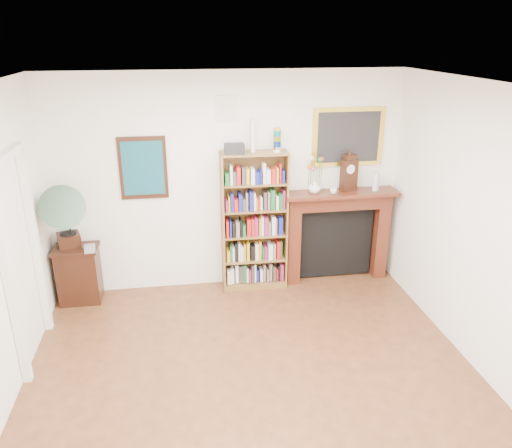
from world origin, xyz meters
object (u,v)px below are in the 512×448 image
at_px(gramophone, 62,213).
at_px(side_cabinet, 79,274).
at_px(bookshelf, 254,214).
at_px(fireplace, 337,227).
at_px(cd_stack, 90,249).
at_px(teacup, 333,191).
at_px(bottle_right, 377,182).
at_px(mantel_clock, 349,173).
at_px(bottle_left, 375,182).
at_px(flower_vase, 315,186).

bearing_deg(gramophone, side_cabinet, 27.78).
bearing_deg(bookshelf, fireplace, 4.48).
bearing_deg(side_cabinet, cd_stack, -37.65).
bearing_deg(bookshelf, teacup, -2.00).
bearing_deg(bottle_right, side_cabinet, -179.22).
distance_m(mantel_clock, bottle_left, 0.37).
xyz_separation_m(bookshelf, flower_vase, (0.78, 0.01, 0.33)).
relative_size(fireplace, cd_stack, 12.54).
xyz_separation_m(bookshelf, bottle_right, (1.63, 0.01, 0.35)).
distance_m(cd_stack, teacup, 3.11).
bearing_deg(gramophone, cd_stack, -33.55).
height_order(side_cabinet, bottle_right, bottle_right).
distance_m(side_cabinet, flower_vase, 3.18).
distance_m(flower_vase, bottle_left, 0.81).
relative_size(bookshelf, flower_vase, 12.31).
bearing_deg(fireplace, bottle_left, -10.46).
height_order(fireplace, teacup, teacup).
xyz_separation_m(side_cabinet, gramophone, (-0.08, -0.08, 0.85)).
bearing_deg(flower_vase, cd_stack, -175.69).
bearing_deg(teacup, mantel_clock, 23.67).
relative_size(cd_stack, flower_vase, 0.70).
bearing_deg(fireplace, cd_stack, -174.99).
xyz_separation_m(side_cabinet, flower_vase, (3.02, 0.06, 0.99)).
bearing_deg(gramophone, flower_vase, -15.35).
relative_size(cd_stack, bottle_right, 0.60).
height_order(bookshelf, teacup, bookshelf).
bearing_deg(cd_stack, fireplace, 4.73).
bearing_deg(flower_vase, bookshelf, -179.21).
xyz_separation_m(bookshelf, bottle_left, (1.59, -0.02, 0.37)).
bearing_deg(flower_vase, mantel_clock, 3.49).
height_order(gramophone, cd_stack, gramophone).
relative_size(flower_vase, teacup, 1.91).
xyz_separation_m(fireplace, cd_stack, (-3.18, -0.26, 0.02)).
xyz_separation_m(cd_stack, flower_vase, (2.83, 0.21, 0.58)).
bearing_deg(bottle_right, flower_vase, 179.82).
bearing_deg(bottle_right, mantel_clock, 175.39).
relative_size(side_cabinet, mantel_clock, 1.53).
bearing_deg(bottle_right, gramophone, -178.08).
bearing_deg(side_cabinet, fireplace, 2.61).
xyz_separation_m(gramophone, teacup, (3.34, 0.06, 0.09)).
relative_size(gramophone, bottle_left, 3.55).
relative_size(cd_stack, bottle_left, 0.50).
height_order(fireplace, bottle_right, bottle_right).
relative_size(side_cabinet, fireplace, 0.49).
height_order(side_cabinet, fireplace, fireplace).
distance_m(fireplace, bottle_left, 0.78).
height_order(gramophone, bottle_right, gramophone).
xyz_separation_m(cd_stack, bottle_left, (3.63, 0.18, 0.62)).
relative_size(teacup, bottle_right, 0.45).
xyz_separation_m(side_cabinet, fireplace, (3.38, 0.11, 0.39)).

